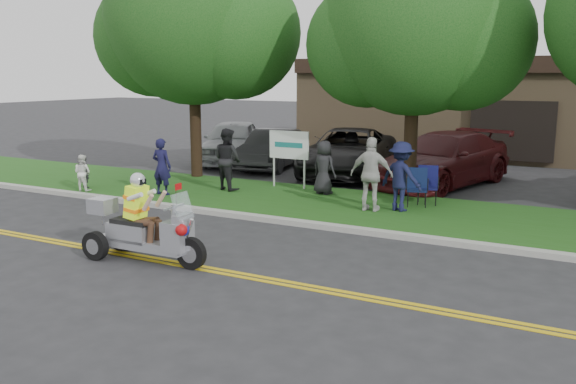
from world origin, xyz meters
The scene contains 23 objects.
ground centered at (0.00, 0.00, 0.00)m, with size 120.00×120.00×0.00m, color #28282B.
centerline_near centered at (0.00, -0.58, 0.01)m, with size 60.00×0.10×0.01m, color gold.
centerline_far centered at (0.00, -0.42, 0.01)m, with size 60.00×0.10×0.01m, color gold.
curb centered at (0.00, 3.05, 0.06)m, with size 60.00×0.25×0.12m, color #A8A89E.
grass_verge centered at (0.00, 5.20, 0.06)m, with size 60.00×4.00×0.10m, color #215216.
commercial_building centered at (2.00, 18.98, 2.01)m, with size 18.00×8.20×4.00m.
tree_left centered at (-6.44, 7.03, 4.85)m, with size 6.62×5.40×7.78m.
tree_mid centered at (0.55, 7.23, 4.43)m, with size 5.88×4.80×7.05m.
business_sign centered at (-2.90, 6.60, 1.26)m, with size 1.25×0.06×1.75m.
trike_scooter centered at (-2.07, -0.65, 0.57)m, with size 2.48×0.83×1.63m.
lawn_chair_a centered at (1.25, 6.33, 0.64)m, with size 0.62×0.63×0.96m.
lawn_chair_b centered at (1.09, 5.95, 0.63)m, with size 0.62×0.64×0.94m.
spectator_adult_left centered at (-5.47, 4.04, 0.88)m, with size 0.56×0.37×1.55m, color #151337.
spectator_adult_mid centered at (-4.28, 5.47, 0.98)m, with size 0.85×0.66×1.75m, color black.
spectator_adult_right centered at (0.30, 4.80, 1.00)m, with size 1.05×0.44×1.79m, color #BBBAB4.
spectator_chair_a centered at (0.91, 5.15, 0.94)m, with size 1.08×0.62×1.67m, color #15183B.
spectator_chair_b centered at (-1.60, 6.20, 0.84)m, with size 0.72×0.47×1.47m, color black.
child_left centered at (-8.09, 3.77, 0.56)m, with size 0.33×0.22×0.90m, color black.
child_right centered at (-7.80, 3.40, 0.62)m, with size 0.50×0.39×1.03m, color white.
parked_car_far_left centered at (-7.49, 10.63, 0.83)m, with size 1.95×4.86×1.65m, color #A8AAAF.
parked_car_left centered at (-5.50, 10.21, 0.69)m, with size 1.47×4.21×1.39m, color #28282A.
parked_car_mid centered at (-2.50, 10.09, 0.78)m, with size 2.59×5.61×1.56m, color black.
parked_car_right centered at (0.80, 9.62, 0.81)m, with size 2.26×5.56×1.61m, color #471012.
Camera 1 is at (5.30, -8.81, 3.34)m, focal length 38.00 mm.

